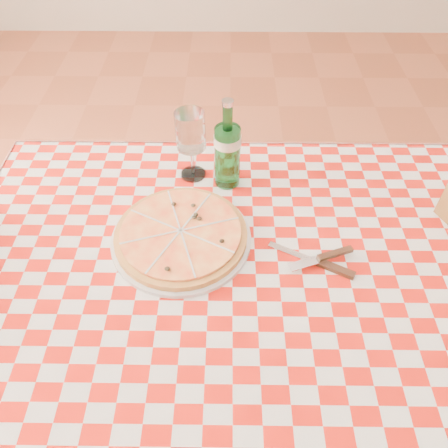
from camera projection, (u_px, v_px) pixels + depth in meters
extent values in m
plane|color=brown|center=(229.00, 393.00, 1.55)|extent=(6.00, 6.00, 0.00)
cube|color=brown|center=(232.00, 268.00, 1.02)|extent=(1.20, 0.80, 0.04)
cylinder|color=brown|center=(77.00, 254.00, 1.53)|extent=(0.06, 0.06, 0.71)
cylinder|color=brown|center=(385.00, 257.00, 1.52)|extent=(0.06, 0.06, 0.71)
cube|color=#AE140A|center=(232.00, 262.00, 1.00)|extent=(1.30, 0.90, 0.01)
cylinder|color=brown|center=(391.00, 326.00, 1.49)|extent=(0.04, 0.04, 0.43)
cylinder|color=brown|center=(24.00, 332.00, 1.50)|extent=(0.03, 0.03, 0.40)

